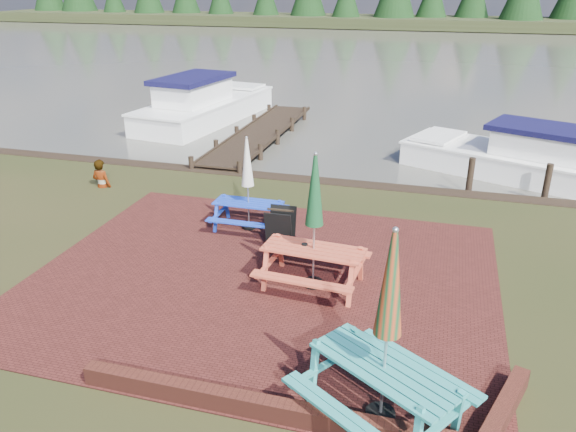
# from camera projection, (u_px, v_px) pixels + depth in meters

# --- Properties ---
(ground) EXTENTS (120.00, 120.00, 0.00)m
(ground) POSITION_uv_depth(u_px,v_px,m) (245.00, 305.00, 10.21)
(ground) COLOR black
(ground) RESTS_ON ground
(paving) EXTENTS (9.00, 7.50, 0.02)m
(paving) POSITION_uv_depth(u_px,v_px,m) (263.00, 278.00, 11.09)
(paving) COLOR #3C1613
(paving) RESTS_ON ground
(brick_wall) EXTENTS (6.21, 1.79, 0.30)m
(brick_wall) POSITION_uv_depth(u_px,v_px,m) (335.00, 412.00, 7.48)
(brick_wall) COLOR #4C1E16
(brick_wall) RESTS_ON ground
(water) EXTENTS (120.00, 60.00, 0.02)m
(water) POSITION_uv_depth(u_px,v_px,m) (409.00, 56.00, 42.98)
(water) COLOR #44423A
(water) RESTS_ON ground
(picnic_table_teal) EXTENTS (2.67, 2.60, 2.80)m
(picnic_table_teal) POSITION_uv_depth(u_px,v_px,m) (385.00, 359.00, 7.20)
(picnic_table_teal) COLOR teal
(picnic_table_teal) RESTS_ON ground
(picnic_table_red) EXTENTS (2.03, 1.83, 2.65)m
(picnic_table_red) POSITION_uv_depth(u_px,v_px,m) (314.00, 242.00, 10.48)
(picnic_table_red) COLOR #CD4E34
(picnic_table_red) RESTS_ON ground
(picnic_table_blue) EXTENTS (1.60, 1.43, 2.22)m
(picnic_table_blue) POSITION_uv_depth(u_px,v_px,m) (248.00, 198.00, 13.02)
(picnic_table_blue) COLOR #193CBF
(picnic_table_blue) RESTS_ON ground
(chalkboard) EXTENTS (0.59, 0.56, 0.94)m
(chalkboard) POSITION_uv_depth(u_px,v_px,m) (281.00, 229.00, 12.11)
(chalkboard) COLOR black
(chalkboard) RESTS_ON ground
(jetty) EXTENTS (1.76, 9.08, 1.00)m
(jetty) POSITION_uv_depth(u_px,v_px,m) (259.00, 133.00, 21.03)
(jetty) COLOR black
(jetty) RESTS_ON ground
(boat_jetty) EXTENTS (3.71, 7.99, 2.23)m
(boat_jetty) POSITION_uv_depth(u_px,v_px,m) (204.00, 106.00, 23.78)
(boat_jetty) COLOR white
(boat_jetty) RESTS_ON ground
(boat_near) EXTENTS (7.13, 4.68, 1.82)m
(boat_near) POSITION_uv_depth(u_px,v_px,m) (520.00, 160.00, 17.21)
(boat_near) COLOR white
(boat_near) RESTS_ON ground
(person) EXTENTS (0.61, 0.43, 1.58)m
(person) POSITION_uv_depth(u_px,v_px,m) (99.00, 160.00, 15.68)
(person) COLOR gray
(person) RESTS_ON ground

